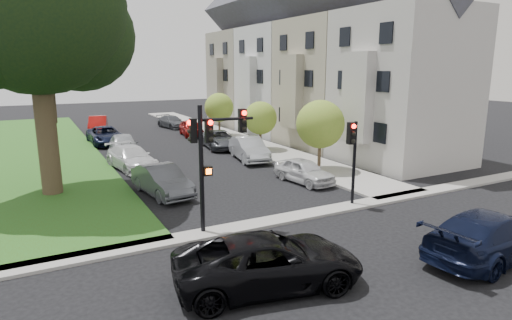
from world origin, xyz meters
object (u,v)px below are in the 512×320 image
car_parked_1 (249,149)px  car_parked_2 (220,139)px  small_tree_a (320,124)px  car_parked_3 (191,128)px  car_parked_9 (98,124)px  eucalyptus (32,5)px  car_parked_6 (132,158)px  car_cross_near (269,261)px  car_parked_0 (304,171)px  car_parked_5 (162,180)px  car_parked_4 (172,122)px  small_tree_b (260,118)px  traffic_signal_secondary (353,148)px  car_parked_7 (124,145)px  small_tree_c (219,108)px  car_parked_8 (106,136)px  traffic_signal_main (210,146)px  car_cross_far (491,235)px

car_parked_1 → car_parked_2: 5.09m
small_tree_a → car_parked_3: 17.32m
car_parked_9 → eucalyptus: bearing=-92.7°
car_parked_6 → car_parked_9: bearing=79.5°
car_parked_2 → car_parked_6: (-7.75, -4.04, 0.03)m
small_tree_a → car_parked_3: bearing=97.6°
car_cross_near → car_parked_0: (7.44, 9.12, -0.10)m
car_parked_1 → car_parked_5: bearing=-135.2°
car_parked_6 → car_parked_0: bearing=-53.7°
car_parked_2 → car_parked_4: (0.09, 13.07, -0.06)m
small_tree_b → traffic_signal_secondary: traffic_signal_secondary is taller
traffic_signal_secondary → car_parked_7: bearing=112.9°
car_parked_2 → eucalyptus: bearing=-141.3°
traffic_signal_secondary → car_parked_4: traffic_signal_secondary is taller
small_tree_c → car_parked_0: bearing=-97.6°
car_parked_1 → car_parked_8: size_ratio=0.91×
small_tree_c → car_parked_4: small_tree_c is taller
eucalyptus → traffic_signal_main: size_ratio=2.69×
car_parked_1 → car_parked_3: (0.08, 12.09, -0.06)m
car_parked_5 → car_parked_9: car_parked_9 is taller
traffic_signal_main → small_tree_a: bearing=32.6°
car_parked_4 → car_parked_7: bearing=-130.9°
car_parked_3 → car_parked_8: size_ratio=0.82×
car_parked_7 → car_parked_9: (0.12, 13.34, -0.03)m
car_parked_0 → car_parked_8: (-7.78, 17.80, 0.07)m
small_tree_b → traffic_signal_secondary: bearing=-101.2°
traffic_signal_secondary → car_parked_3: 23.32m
car_parked_7 → traffic_signal_main: bearing=-83.3°
car_parked_9 → car_parked_2: bearing=-50.9°
car_parked_5 → car_parked_2: bearing=46.0°
traffic_signal_secondary → car_parked_4: (0.48, 29.30, -2.11)m
traffic_signal_main → car_parked_5: 6.37m
traffic_signal_secondary → car_parked_0: bearing=84.4°
car_parked_2 → car_parked_5: size_ratio=1.10×
traffic_signal_main → car_parked_5: (-0.35, 5.76, -2.68)m
eucalyptus → small_tree_b: 17.18m
traffic_signal_main → car_parked_8: bearing=91.2°
traffic_signal_main → traffic_signal_secondary: size_ratio=1.26×
small_tree_a → car_parked_4: (-2.26, 23.10, -2.29)m
car_parked_6 → car_parked_8: size_ratio=0.94×
car_cross_near → car_parked_0: 11.77m
small_tree_c → car_cross_near: bearing=-110.2°
car_cross_near → car_parked_5: car_cross_near is taller
car_parked_7 → small_tree_c: bearing=34.6°
small_tree_c → car_parked_8: 10.28m
car_cross_far → car_parked_2: 22.73m
small_tree_c → car_parked_5: (-9.96, -16.00, -1.92)m
traffic_signal_main → car_parked_1: size_ratio=1.03×
traffic_signal_main → car_parked_6: (-0.50, 12.14, -2.70)m
car_parked_8 → eucalyptus: bearing=-111.1°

